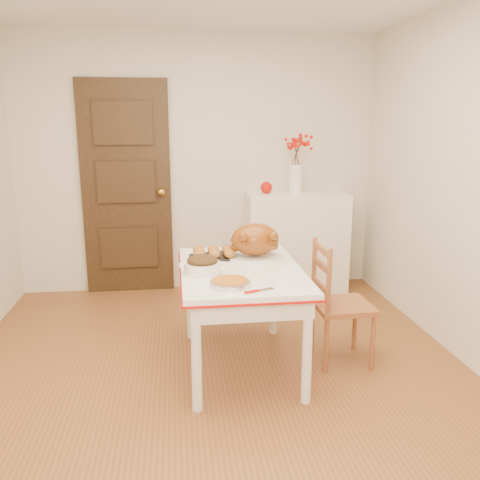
{
  "coord_description": "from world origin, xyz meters",
  "views": [
    {
      "loc": [
        -0.23,
        -2.95,
        1.66
      ],
      "look_at": [
        0.19,
        0.26,
        0.89
      ],
      "focal_mm": 37.32,
      "sensor_mm": 36.0,
      "label": 1
    }
  ],
  "objects": [
    {
      "name": "floor",
      "position": [
        0.0,
        0.0,
        0.0
      ],
      "size": [
        3.5,
        4.0,
        0.0
      ],
      "primitive_type": "cube",
      "color": "brown",
      "rests_on": "ground"
    },
    {
      "name": "rolls_tray",
      "position": [
        0.03,
        0.48,
        0.75
      ],
      "size": [
        0.35,
        0.31,
        0.08
      ],
      "primitive_type": null,
      "rotation": [
        0.0,
        0.0,
        0.28
      ],
      "color": "#B66F28",
      "rests_on": "kitchen_table"
    },
    {
      "name": "turkey_platter",
      "position": [
        0.32,
        0.44,
        0.84
      ],
      "size": [
        0.44,
        0.37,
        0.25
      ],
      "primitive_type": null,
      "rotation": [
        0.0,
        0.0,
        0.15
      ],
      "color": "brown",
      "rests_on": "kitchen_table"
    },
    {
      "name": "berry_vase",
      "position": [
        0.93,
        1.78,
        1.27
      ],
      "size": [
        0.29,
        0.29,
        0.57
      ],
      "primitive_type": null,
      "color": "white",
      "rests_on": "sideboard"
    },
    {
      "name": "apple",
      "position": [
        0.64,
        1.78,
        1.04
      ],
      "size": [
        0.12,
        0.12,
        0.12
      ],
      "primitive_type": "sphere",
      "color": "#BD0D05",
      "rests_on": "sideboard"
    },
    {
      "name": "drinking_glass",
      "position": [
        0.19,
        0.63,
        0.76
      ],
      "size": [
        0.06,
        0.06,
        0.1
      ],
      "primitive_type": "cylinder",
      "rotation": [
        0.0,
        0.0,
        -0.13
      ],
      "color": "white",
      "rests_on": "kitchen_table"
    },
    {
      "name": "sideboard",
      "position": [
        0.95,
        1.78,
        0.49
      ],
      "size": [
        0.98,
        0.44,
        0.98
      ],
      "primitive_type": "cube",
      "color": "white",
      "rests_on": "floor"
    },
    {
      "name": "pie_server",
      "position": [
        0.23,
        -0.27,
        0.72
      ],
      "size": [
        0.19,
        0.12,
        0.01
      ],
      "primitive_type": null,
      "rotation": [
        0.0,
        0.0,
        0.35
      ],
      "color": "silver",
      "rests_on": "kitchen_table"
    },
    {
      "name": "pumpkin_pie",
      "position": [
        0.07,
        -0.15,
        0.74
      ],
      "size": [
        0.28,
        0.28,
        0.05
      ],
      "primitive_type": "cylinder",
      "rotation": [
        0.0,
        0.0,
        0.19
      ],
      "color": "#B45E0F",
      "rests_on": "kitchen_table"
    },
    {
      "name": "door_back",
      "position": [
        -0.7,
        1.97,
        1.03
      ],
      "size": [
        0.85,
        0.06,
        2.06
      ],
      "primitive_type": "cube",
      "color": "#3D2815",
      "rests_on": "ground"
    },
    {
      "name": "chair_oak",
      "position": [
        0.9,
        0.2,
        0.43
      ],
      "size": [
        0.39,
        0.39,
        0.87
      ],
      "primitive_type": null,
      "rotation": [
        0.0,
        0.0,
        1.59
      ],
      "color": "brown",
      "rests_on": "floor"
    },
    {
      "name": "wall_back",
      "position": [
        0.0,
        2.0,
        1.25
      ],
      "size": [
        3.5,
        0.0,
        2.5
      ],
      "primitive_type": "cube",
      "color": "beige",
      "rests_on": "ground"
    },
    {
      "name": "shaker_pair",
      "position": [
        0.43,
        0.69,
        0.75
      ],
      "size": [
        0.08,
        0.04,
        0.08
      ],
      "primitive_type": null,
      "rotation": [
        0.0,
        0.0,
        0.05
      ],
      "color": "white",
      "rests_on": "kitchen_table"
    },
    {
      "name": "kitchen_table",
      "position": [
        0.19,
        0.21,
        0.36
      ],
      "size": [
        0.82,
        1.19,
        0.71
      ],
      "primitive_type": null,
      "color": "white",
      "rests_on": "floor"
    },
    {
      "name": "stuffing_dish",
      "position": [
        -0.07,
        0.12,
        0.77
      ],
      "size": [
        0.3,
        0.24,
        0.11
      ],
      "primitive_type": null,
      "rotation": [
        0.0,
        0.0,
        0.02
      ],
      "color": "#3D2612",
      "rests_on": "kitchen_table"
    },
    {
      "name": "wall_front",
      "position": [
        0.0,
        -2.0,
        1.25
      ],
      "size": [
        3.5,
        0.0,
        2.5
      ],
      "primitive_type": "cube",
      "color": "beige",
      "rests_on": "ground"
    },
    {
      "name": "carving_knife",
      "position": [
        0.03,
        0.05,
        0.72
      ],
      "size": [
        0.19,
        0.2,
        0.01
      ],
      "primitive_type": null,
      "rotation": [
        0.0,
        0.0,
        -0.85
      ],
      "color": "silver",
      "rests_on": "kitchen_table"
    }
  ]
}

